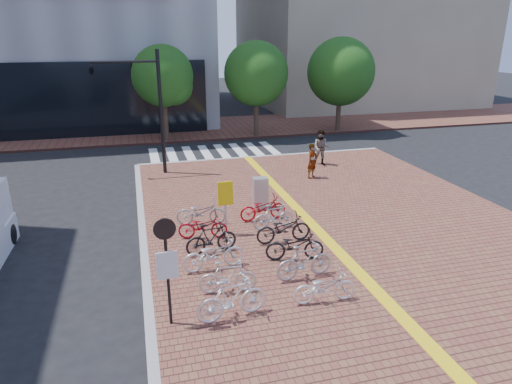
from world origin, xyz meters
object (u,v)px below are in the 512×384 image
object	(u,v)px
bike_7	(305,261)
bike_9	(283,228)
utility_box	(260,193)
traffic_light_pole	(130,90)
bike_2	(213,254)
bike_4	(203,226)
bike_5	(201,212)
pedestrian_b	(321,148)
bike_11	(263,208)
bike_10	(274,216)
pedestrian_a	(312,161)
bike_8	(295,245)
yellow_sign	(225,198)
bike_1	(228,277)
bike_6	(325,287)
notice_sign	(167,259)
bike_0	(232,299)
bike_3	(211,238)

from	to	relation	value
bike_7	bike_9	size ratio (longest dim) A/B	0.94
utility_box	traffic_light_pole	bearing A→B (deg)	128.09
bike_2	bike_4	world-z (taller)	bike_2
bike_5	utility_box	distance (m)	2.70
bike_9	pedestrian_b	world-z (taller)	pedestrian_b
bike_11	pedestrian_b	distance (m)	8.08
bike_10	bike_11	bearing A→B (deg)	3.94
bike_7	pedestrian_a	distance (m)	9.54
bike_8	pedestrian_a	xyz separation A→B (m)	(3.60, 7.66, 0.36)
utility_box	traffic_light_pole	world-z (taller)	traffic_light_pole
bike_7	yellow_sign	bearing A→B (deg)	16.79
bike_1	bike_5	size ratio (longest dim) A/B	0.87
bike_2	bike_9	bearing A→B (deg)	-70.66
bike_1	bike_6	distance (m)	2.56
bike_1	bike_11	distance (m)	5.14
bike_8	bike_10	size ratio (longest dim) A/B	1.15
bike_8	notice_sign	bearing A→B (deg)	130.41
pedestrian_a	bike_8	bearing A→B (deg)	-148.64
bike_1	notice_sign	distance (m)	2.28
bike_0	bike_10	bearing A→B (deg)	-37.37
bike_1	utility_box	bearing A→B (deg)	-16.86
bike_1	bike_4	size ratio (longest dim) A/B	0.94
bike_2	yellow_sign	world-z (taller)	yellow_sign
traffic_light_pole	bike_5	bearing A→B (deg)	-72.87
bike_4	pedestrian_a	size ratio (longest dim) A/B	1.00
bike_4	bike_7	distance (m)	4.13
bike_11	traffic_light_pole	xyz separation A→B (m)	(-4.41, 7.10, 3.60)
utility_box	yellow_sign	xyz separation A→B (m)	(-1.80, -2.09, 0.70)
bike_2	bike_8	world-z (taller)	bike_2
pedestrian_a	bike_6	bearing A→B (deg)	-143.38
bike_2	bike_11	size ratio (longest dim) A/B	1.04
bike_10	bike_3	bearing A→B (deg)	111.90
bike_1	bike_2	xyz separation A→B (m)	(-0.14, 1.38, 0.02)
bike_0	bike_2	bearing A→B (deg)	-9.32
bike_9	traffic_light_pole	world-z (taller)	traffic_light_pole
bike_8	notice_sign	distance (m)	4.77
bike_6	yellow_sign	bearing A→B (deg)	21.81
bike_3	bike_7	xyz separation A→B (m)	(2.27, -2.22, 0.02)
pedestrian_b	utility_box	bearing A→B (deg)	-104.42
traffic_light_pole	bike_3	bearing A→B (deg)	-77.25
bike_8	notice_sign	xyz separation A→B (m)	(-3.96, -2.35, 1.26)
bike_2	notice_sign	world-z (taller)	notice_sign
bike_11	traffic_light_pole	size ratio (longest dim) A/B	0.30
utility_box	bike_6	bearing A→B (deg)	-91.66
bike_11	yellow_sign	world-z (taller)	yellow_sign
bike_9	pedestrian_a	bearing A→B (deg)	-29.87
bike_8	bike_0	bearing A→B (deg)	144.73
bike_9	notice_sign	distance (m)	5.54
bike_10	bike_0	bearing A→B (deg)	146.55
bike_0	bike_3	xyz separation A→B (m)	(0.11, 3.59, -0.04)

